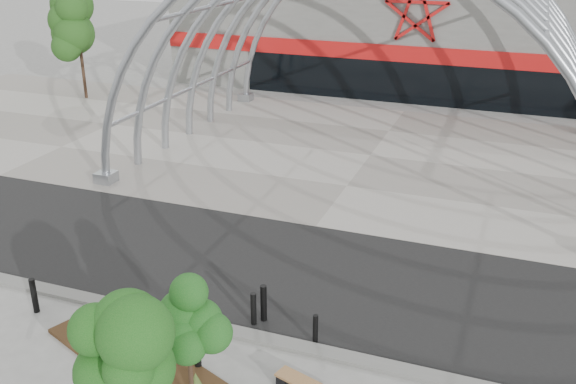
# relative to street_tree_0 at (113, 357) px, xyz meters

# --- Properties ---
(ground) EXTENTS (140.00, 140.00, 0.00)m
(ground) POSITION_rel_street_tree_0_xyz_m (0.25, 5.16, -2.65)
(ground) COLOR gray
(ground) RESTS_ON ground
(road) EXTENTS (140.00, 7.00, 0.02)m
(road) POSITION_rel_street_tree_0_xyz_m (0.25, 8.66, -2.64)
(road) COLOR black
(road) RESTS_ON ground
(forecourt) EXTENTS (60.00, 17.00, 0.04)m
(forecourt) POSITION_rel_street_tree_0_xyz_m (0.25, 20.66, -2.63)
(forecourt) COLOR gray
(forecourt) RESTS_ON ground
(kerb) EXTENTS (60.00, 0.50, 0.12)m
(kerb) POSITION_rel_street_tree_0_xyz_m (0.25, 4.91, -2.59)
(kerb) COLOR slate
(kerb) RESTS_ON ground
(arena_building) EXTENTS (34.00, 15.24, 8.00)m
(arena_building) POSITION_rel_street_tree_0_xyz_m (0.25, 38.61, 1.34)
(arena_building) COLOR slate
(arena_building) RESTS_ON ground
(vault_canopy) EXTENTS (20.80, 15.80, 20.36)m
(vault_canopy) POSITION_rel_street_tree_0_xyz_m (0.25, 20.66, -2.63)
(vault_canopy) COLOR #999EA4
(vault_canopy) RESTS_ON ground
(planting_bed) EXTENTS (6.15, 3.87, 0.62)m
(planting_bed) POSITION_rel_street_tree_0_xyz_m (-1.60, 2.95, -2.50)
(planting_bed) COLOR #342615
(planting_bed) RESTS_ON ground
(street_tree_0) EXTENTS (1.62, 1.62, 3.69)m
(street_tree_0) POSITION_rel_street_tree_0_xyz_m (0.00, 0.00, 0.00)
(street_tree_0) COLOR #332714
(street_tree_0) RESTS_ON ground
(street_tree_1) EXTENTS (1.38, 1.38, 3.26)m
(street_tree_1) POSITION_rel_street_tree_0_xyz_m (0.65, 1.80, -0.31)
(street_tree_1) COLOR black
(street_tree_1) RESTS_ON ground
(bench_0) EXTENTS (2.22, 0.88, 0.46)m
(bench_0) POSITION_rel_street_tree_0_xyz_m (-1.77, 2.94, -2.43)
(bench_0) COLOR black
(bench_0) RESTS_ON ground
(bollard_0) EXTENTS (0.17, 0.17, 1.09)m
(bollard_0) POSITION_rel_street_tree_0_xyz_m (-5.64, 3.88, -2.10)
(bollard_0) COLOR black
(bollard_0) RESTS_ON ground
(bollard_1) EXTENTS (0.18, 0.18, 1.13)m
(bollard_1) POSITION_rel_street_tree_0_xyz_m (0.03, 3.21, -2.08)
(bollard_1) COLOR black
(bollard_1) RESTS_ON ground
(bollard_2) EXTENTS (0.16, 0.16, 1.02)m
(bollard_2) POSITION_rel_street_tree_0_xyz_m (0.58, 5.52, -2.14)
(bollard_2) COLOR black
(bollard_2) RESTS_ON ground
(bollard_3) EXTENTS (0.18, 0.18, 1.14)m
(bollard_3) POSITION_rel_street_tree_0_xyz_m (0.77, 5.80, -2.08)
(bollard_3) COLOR black
(bollard_3) RESTS_ON ground
(bollard_4) EXTENTS (0.14, 0.14, 0.89)m
(bollard_4) POSITION_rel_street_tree_0_xyz_m (2.49, 5.28, -2.20)
(bollard_4) COLOR black
(bollard_4) RESTS_ON ground
(bg_tree_0) EXTENTS (3.00, 3.00, 6.45)m
(bg_tree_0) POSITION_rel_street_tree_0_xyz_m (-19.75, 25.16, 1.99)
(bg_tree_0) COLOR black
(bg_tree_0) RESTS_ON ground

